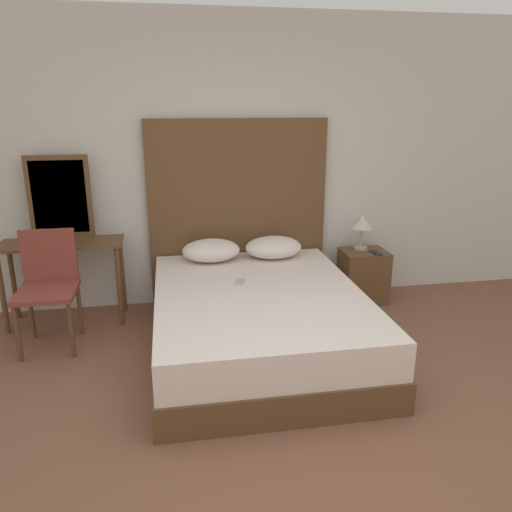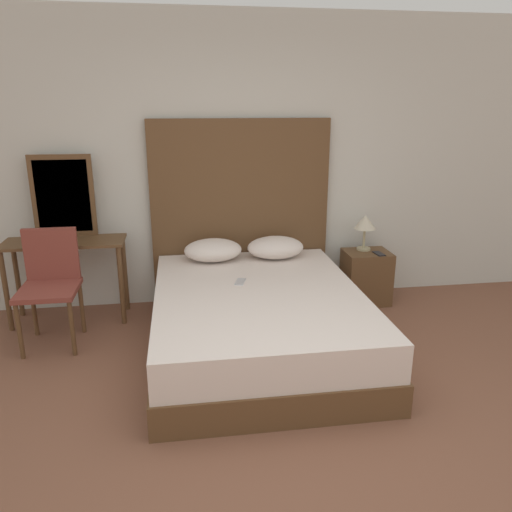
% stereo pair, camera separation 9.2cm
% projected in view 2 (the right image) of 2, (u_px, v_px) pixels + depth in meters
% --- Properties ---
extents(ground_plane, '(16.00, 16.00, 0.00)m').
position_uv_depth(ground_plane, '(291.00, 470.00, 2.70)').
color(ground_plane, brown).
extents(wall_back, '(10.00, 0.06, 2.70)m').
position_uv_depth(wall_back, '(236.00, 163.00, 4.72)').
color(wall_back, silver).
rests_on(wall_back, ground_plane).
extents(bed, '(1.62, 2.13, 0.50)m').
position_uv_depth(bed, '(258.00, 320.00, 3.96)').
color(bed, brown).
rests_on(bed, ground_plane).
extents(headboard, '(1.70, 0.05, 1.77)m').
position_uv_depth(headboard, '(241.00, 213.00, 4.80)').
color(headboard, brown).
rests_on(headboard, ground_plane).
extents(pillow_left, '(0.53, 0.39, 0.20)m').
position_uv_depth(pillow_left, '(213.00, 250.00, 4.58)').
color(pillow_left, silver).
rests_on(pillow_left, bed).
extents(pillow_right, '(0.53, 0.39, 0.20)m').
position_uv_depth(pillow_right, '(275.00, 247.00, 4.67)').
color(pillow_right, silver).
rests_on(pillow_right, bed).
extents(phone_on_bed, '(0.11, 0.16, 0.01)m').
position_uv_depth(phone_on_bed, '(240.00, 282.00, 4.06)').
color(phone_on_bed, '#B7B7BC').
rests_on(phone_on_bed, bed).
extents(nightstand, '(0.43, 0.36, 0.52)m').
position_uv_depth(nightstand, '(366.00, 277.00, 4.91)').
color(nightstand, brown).
rests_on(nightstand, ground_plane).
extents(table_lamp, '(0.21, 0.21, 0.35)m').
position_uv_depth(table_lamp, '(365.00, 224.00, 4.82)').
color(table_lamp, tan).
rests_on(table_lamp, nightstand).
extents(phone_on_nightstand, '(0.08, 0.16, 0.01)m').
position_uv_depth(phone_on_nightstand, '(379.00, 254.00, 4.75)').
color(phone_on_nightstand, black).
rests_on(phone_on_nightstand, nightstand).
extents(vanity_desk, '(1.04, 0.40, 0.74)m').
position_uv_depth(vanity_desk, '(65.00, 256.00, 4.41)').
color(vanity_desk, brown).
rests_on(vanity_desk, ground_plane).
extents(vanity_mirror, '(0.54, 0.03, 0.73)m').
position_uv_depth(vanity_mirror, '(63.00, 196.00, 4.42)').
color(vanity_mirror, brown).
rests_on(vanity_mirror, vanity_desk).
extents(chair, '(0.45, 0.48, 0.93)m').
position_uv_depth(chair, '(50.00, 279.00, 4.03)').
color(chair, brown).
rests_on(chair, ground_plane).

